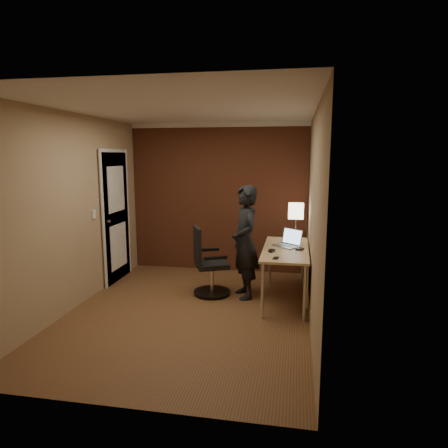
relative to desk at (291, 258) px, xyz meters
The scene contains 9 objects.
room 1.93m from the desk, 149.30° to the left, with size 4.00×4.00×4.00m.
desk is the anchor object (origin of this frame).
desk_lamp 0.83m from the desk, 85.63° to the left, with size 0.22×0.22×0.54m.
laptop 0.25m from the desk, 102.35° to the left, with size 0.42×0.41×0.23m.
mouse 0.38m from the desk, 135.63° to the right, with size 0.06×0.10×0.03m, color black.
phone 0.61m from the desk, 107.39° to the right, with size 0.06×0.12×0.01m, color black.
wallet 0.19m from the desk, 28.15° to the right, with size 0.09×0.11×0.02m, color black.
office_chair 1.17m from the desk, behind, with size 0.57×0.62×0.96m.
person 0.66m from the desk, behind, with size 0.57×0.37×1.57m, color black.
Camera 1 is at (1.29, -4.66, 1.96)m, focal length 32.00 mm.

